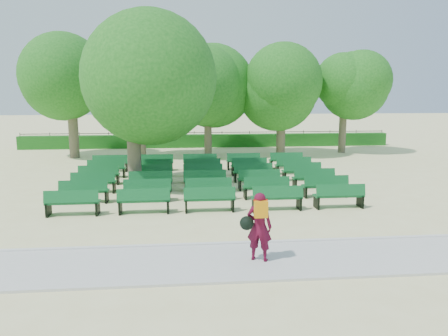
% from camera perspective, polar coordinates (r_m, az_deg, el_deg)
% --- Properties ---
extents(ground, '(120.00, 120.00, 0.00)m').
position_cam_1_polar(ground, '(17.36, 0.89, -2.99)').
color(ground, beige).
extents(paving, '(30.00, 2.20, 0.06)m').
position_cam_1_polar(paving, '(10.35, 5.63, -11.96)').
color(paving, beige).
rests_on(paving, ground).
extents(curb, '(30.00, 0.12, 0.10)m').
position_cam_1_polar(curb, '(11.40, 4.50, -9.74)').
color(curb, silver).
rests_on(curb, ground).
extents(hedge, '(26.00, 0.70, 0.90)m').
position_cam_1_polar(hedge, '(31.06, -2.03, 3.58)').
color(hedge, '#1A5D19').
rests_on(hedge, ground).
extents(fence, '(26.00, 0.10, 1.02)m').
position_cam_1_polar(fence, '(31.51, -2.07, 2.84)').
color(fence, black).
rests_on(fence, ground).
extents(tree_line, '(21.80, 6.80, 7.04)m').
position_cam_1_polar(tree_line, '(27.16, -1.49, 1.71)').
color(tree_line, '#246E1D').
rests_on(tree_line, ground).
extents(bench_array, '(1.70, 0.62, 1.06)m').
position_cam_1_polar(bench_array, '(18.19, -2.60, -2.12)').
color(bench_array, '#0F5927').
rests_on(bench_array, ground).
extents(tree_among, '(5.10, 5.10, 6.85)m').
position_cam_1_polar(tree_among, '(17.51, -12.00, 11.85)').
color(tree_among, brown).
rests_on(tree_among, ground).
extents(person, '(0.80, 0.58, 1.60)m').
position_cam_1_polar(person, '(10.01, 4.51, -7.51)').
color(person, '#4F0B21').
rests_on(person, ground).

